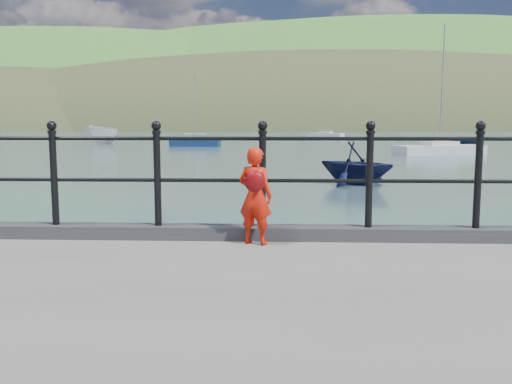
{
  "coord_description": "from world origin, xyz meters",
  "views": [
    {
      "loc": [
        0.78,
        -6.24,
        2.31
      ],
      "look_at": [
        0.53,
        -0.2,
        1.55
      ],
      "focal_mm": 38.0,
      "sensor_mm": 36.0,
      "label": 1
    }
  ],
  "objects_px": {
    "launch_blue": "(454,142)",
    "launch_white": "(102,135)",
    "launch_navy": "(356,163)",
    "sailboat_near": "(440,150)",
    "child": "(255,195)",
    "sailboat_deep": "(325,135)",
    "sailboat_port": "(195,143)",
    "railing": "(210,167)"
  },
  "relations": [
    {
      "from": "sailboat_port",
      "to": "child",
      "type": "bearing_deg",
      "value": -74.55
    },
    {
      "from": "child",
      "to": "launch_blue",
      "type": "xyz_separation_m",
      "value": [
        16.79,
        46.28,
        -0.96
      ]
    },
    {
      "from": "child",
      "to": "launch_white",
      "type": "bearing_deg",
      "value": -47.2
    },
    {
      "from": "launch_blue",
      "to": "launch_white",
      "type": "bearing_deg",
      "value": 134.64
    },
    {
      "from": "launch_white",
      "to": "sailboat_deep",
      "type": "height_order",
      "value": "sailboat_deep"
    },
    {
      "from": "child",
      "to": "sailboat_near",
      "type": "relative_size",
      "value": 0.11
    },
    {
      "from": "railing",
      "to": "sailboat_deep",
      "type": "relative_size",
      "value": 1.94
    },
    {
      "from": "railing",
      "to": "launch_white",
      "type": "bearing_deg",
      "value": 109.43
    },
    {
      "from": "launch_blue",
      "to": "sailboat_deep",
      "type": "distance_m",
      "value": 42.09
    },
    {
      "from": "launch_navy",
      "to": "sailboat_deep",
      "type": "bearing_deg",
      "value": 34.97
    },
    {
      "from": "sailboat_port",
      "to": "launch_blue",
      "type": "bearing_deg",
      "value": -0.44
    },
    {
      "from": "sailboat_port",
      "to": "railing",
      "type": "bearing_deg",
      "value": -75.1
    },
    {
      "from": "sailboat_near",
      "to": "sailboat_port",
      "type": "height_order",
      "value": "sailboat_near"
    },
    {
      "from": "launch_white",
      "to": "sailboat_deep",
      "type": "relative_size",
      "value": 0.6
    },
    {
      "from": "launch_navy",
      "to": "sailboat_port",
      "type": "xyz_separation_m",
      "value": [
        -11.45,
        34.13,
        -0.48
      ]
    },
    {
      "from": "launch_white",
      "to": "launch_navy",
      "type": "distance_m",
      "value": 43.49
    },
    {
      "from": "railing",
      "to": "sailboat_near",
      "type": "height_order",
      "value": "sailboat_near"
    },
    {
      "from": "launch_blue",
      "to": "launch_white",
      "type": "xyz_separation_m",
      "value": [
        -35.71,
        6.1,
        0.51
      ]
    },
    {
      "from": "launch_white",
      "to": "sailboat_port",
      "type": "height_order",
      "value": "sailboat_port"
    },
    {
      "from": "launch_white",
      "to": "railing",
      "type": "bearing_deg",
      "value": -61.07
    },
    {
      "from": "child",
      "to": "launch_navy",
      "type": "distance_m",
      "value": 15.28
    },
    {
      "from": "launch_white",
      "to": "sailboat_near",
      "type": "relative_size",
      "value": 0.57
    },
    {
      "from": "railing",
      "to": "child",
      "type": "distance_m",
      "value": 0.65
    },
    {
      "from": "sailboat_near",
      "to": "launch_navy",
      "type": "bearing_deg",
      "value": -136.53
    },
    {
      "from": "sailboat_near",
      "to": "sailboat_deep",
      "type": "bearing_deg",
      "value": 72.05
    },
    {
      "from": "railing",
      "to": "launch_white",
      "type": "height_order",
      "value": "railing"
    },
    {
      "from": "sailboat_deep",
      "to": "launch_white",
      "type": "bearing_deg",
      "value": -95.84
    },
    {
      "from": "sailboat_port",
      "to": "launch_white",
      "type": "bearing_deg",
      "value": 168.51
    },
    {
      "from": "child",
      "to": "launch_white",
      "type": "xyz_separation_m",
      "value": [
        -18.92,
        52.39,
        -0.45
      ]
    },
    {
      "from": "launch_white",
      "to": "launch_navy",
      "type": "bearing_deg",
      "value": -49.97
    },
    {
      "from": "launch_blue",
      "to": "sailboat_port",
      "type": "height_order",
      "value": "sailboat_port"
    },
    {
      "from": "railing",
      "to": "sailboat_port",
      "type": "relative_size",
      "value": 2.43
    },
    {
      "from": "launch_white",
      "to": "sailboat_deep",
      "type": "bearing_deg",
      "value": 61.83
    },
    {
      "from": "child",
      "to": "launch_blue",
      "type": "bearing_deg",
      "value": -87.0
    },
    {
      "from": "launch_blue",
      "to": "launch_white",
      "type": "relative_size",
      "value": 0.99
    },
    {
      "from": "railing",
      "to": "launch_blue",
      "type": "relative_size",
      "value": 3.24
    },
    {
      "from": "railing",
      "to": "launch_white",
      "type": "distance_m",
      "value": 55.28
    },
    {
      "from": "railing",
      "to": "launch_blue",
      "type": "distance_m",
      "value": 49.19
    },
    {
      "from": "launch_blue",
      "to": "sailboat_near",
      "type": "xyz_separation_m",
      "value": [
        -4.43,
        -10.72,
        -0.24
      ]
    },
    {
      "from": "child",
      "to": "launch_navy",
      "type": "relative_size",
      "value": 0.34
    },
    {
      "from": "launch_white",
      "to": "launch_blue",
      "type": "bearing_deg",
      "value": -0.2
    },
    {
      "from": "sailboat_near",
      "to": "launch_blue",
      "type": "bearing_deg",
      "value": 44.98
    }
  ]
}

